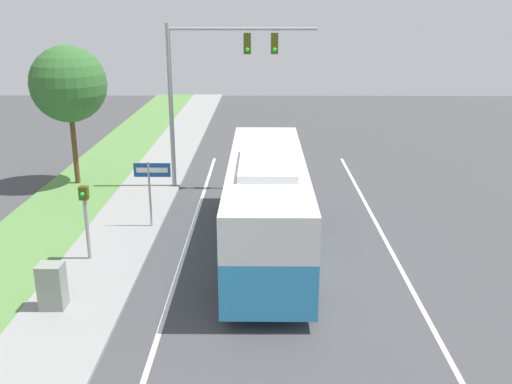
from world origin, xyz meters
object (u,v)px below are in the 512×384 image
street_sign (151,181)px  signal_gantry (211,74)px  pedestrian_signal (85,210)px  utility_cabinet (52,286)px  bus (267,198)px

street_sign → signal_gantry: bearing=70.3°
pedestrian_signal → signal_gantry: bearing=67.3°
signal_gantry → utility_cabinet: 12.95m
pedestrian_signal → street_sign: 3.43m
bus → pedestrian_signal: (-5.91, -1.15, -0.06)m
bus → signal_gantry: signal_gantry is taller
pedestrian_signal → street_sign: size_ratio=0.99×
signal_gantry → street_sign: size_ratio=2.83×
bus → signal_gantry: bearing=108.7°
signal_gantry → pedestrian_signal: size_ratio=2.85×
street_sign → bus: bearing=-23.6°
signal_gantry → street_sign: (-1.89, -5.28, -3.40)m
bus → pedestrian_signal: 6.02m
utility_cabinet → street_sign: bearing=75.6°
street_sign → utility_cabinet: (-1.63, -6.32, -1.14)m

